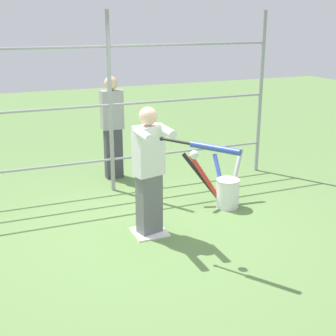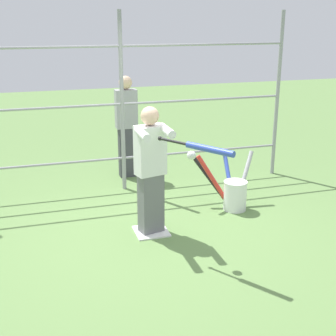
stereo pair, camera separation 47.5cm
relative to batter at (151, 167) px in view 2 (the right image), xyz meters
name	(u,v)px [view 2 (the right image)]	position (x,y,z in m)	size (l,w,h in m)	color
ground_plane	(151,232)	(0.00, -0.02, -0.84)	(24.00, 24.00, 0.00)	#608447
home_plate	(151,231)	(0.00, -0.02, -0.83)	(0.40, 0.40, 0.02)	white
fence_backstop	(122,104)	(0.00, -1.62, 0.47)	(5.14, 0.06, 2.62)	#939399
batter	(151,167)	(0.00, 0.00, 0.00)	(0.39, 0.59, 1.56)	slate
baseball_bat_swinging	(203,148)	(-0.31, 0.87, 0.45)	(0.56, 0.81, 0.07)	black
softball_in_flight	(191,155)	(-0.27, 0.64, 0.31)	(0.10, 0.10, 0.10)	white
bat_bucket	(233,192)	(-1.26, -0.42, -0.60)	(0.93, 0.74, 0.76)	white
bystander_behind_fence	(127,125)	(-0.18, -2.19, 0.01)	(0.34, 0.21, 1.65)	#3F3F47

